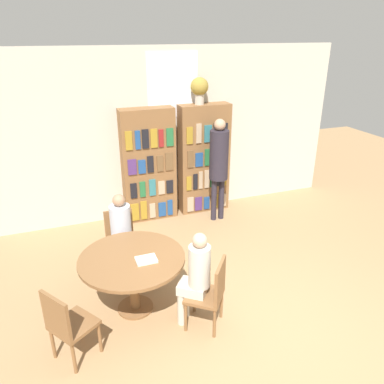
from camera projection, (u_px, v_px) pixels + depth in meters
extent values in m
plane|color=#9E7A51|center=(273.00, 340.00, 4.22)|extent=(16.00, 16.00, 0.00)
cube|color=beige|center=(173.00, 133.00, 6.77)|extent=(6.40, 0.06, 3.00)
cube|color=white|center=(173.00, 85.00, 6.40)|extent=(0.90, 0.01, 1.10)
cube|color=brown|center=(149.00, 165.00, 6.63)|extent=(0.93, 0.32, 2.02)
cube|color=olive|center=(135.00, 212.00, 6.69)|extent=(0.14, 0.02, 0.33)
cube|color=olive|center=(144.00, 210.00, 6.74)|extent=(0.11, 0.02, 0.35)
cube|color=tan|center=(153.00, 211.00, 6.80)|extent=(0.10, 0.02, 0.28)
cube|color=navy|center=(162.00, 209.00, 6.86)|extent=(0.14, 0.02, 0.27)
cube|color=navy|center=(170.00, 207.00, 6.90)|extent=(0.09, 0.02, 0.30)
cube|color=black|center=(134.00, 191.00, 6.53)|extent=(0.11, 0.02, 0.28)
cube|color=#236638|center=(143.00, 189.00, 6.57)|extent=(0.10, 0.02, 0.29)
cube|color=#2D707A|center=(152.00, 188.00, 6.63)|extent=(0.12, 0.02, 0.31)
cube|color=tan|center=(162.00, 188.00, 6.69)|extent=(0.12, 0.02, 0.25)
cube|color=black|center=(170.00, 187.00, 6.74)|extent=(0.12, 0.02, 0.24)
cube|color=#4C2D6B|center=(132.00, 167.00, 6.35)|extent=(0.15, 0.02, 0.27)
cube|color=navy|center=(142.00, 167.00, 6.41)|extent=(0.13, 0.02, 0.24)
cube|color=black|center=(150.00, 164.00, 6.45)|extent=(0.11, 0.02, 0.30)
cube|color=brown|center=(160.00, 164.00, 6.50)|extent=(0.11, 0.02, 0.29)
cube|color=brown|center=(169.00, 161.00, 6.55)|extent=(0.14, 0.02, 0.32)
cube|color=olive|center=(129.00, 141.00, 6.16)|extent=(0.11, 0.02, 0.32)
cube|color=navy|center=(138.00, 140.00, 6.21)|extent=(0.09, 0.02, 0.32)
cube|color=black|center=(145.00, 139.00, 6.25)|extent=(0.11, 0.02, 0.33)
cube|color=olive|center=(154.00, 138.00, 6.29)|extent=(0.12, 0.02, 0.32)
cube|color=maroon|center=(161.00, 138.00, 6.34)|extent=(0.08, 0.02, 0.30)
cube|color=#236638|center=(170.00, 137.00, 6.39)|extent=(0.12, 0.02, 0.31)
cube|color=brown|center=(204.00, 159.00, 6.96)|extent=(0.93, 0.32, 2.02)
cube|color=tan|center=(190.00, 204.00, 7.03)|extent=(0.12, 0.02, 0.29)
cube|color=#4C2D6B|center=(198.00, 204.00, 7.09)|extent=(0.14, 0.02, 0.27)
cube|color=navy|center=(207.00, 203.00, 7.14)|extent=(0.11, 0.02, 0.24)
cube|color=olive|center=(215.00, 201.00, 7.19)|extent=(0.12, 0.02, 0.27)
cube|color=tan|center=(223.00, 200.00, 7.25)|extent=(0.13, 0.02, 0.26)
cube|color=olive|center=(189.00, 183.00, 6.85)|extent=(0.09, 0.02, 0.27)
cube|color=black|center=(195.00, 182.00, 6.89)|extent=(0.08, 0.02, 0.30)
cube|color=tan|center=(201.00, 180.00, 6.91)|extent=(0.07, 0.02, 0.34)
cube|color=tan|center=(207.00, 179.00, 6.95)|extent=(0.10, 0.02, 0.35)
cube|color=#236638|center=(213.00, 178.00, 6.99)|extent=(0.10, 0.02, 0.35)
cube|color=black|center=(218.00, 178.00, 7.03)|extent=(0.09, 0.02, 0.32)
cube|color=olive|center=(224.00, 179.00, 7.08)|extent=(0.09, 0.02, 0.26)
cube|color=brown|center=(190.00, 159.00, 6.68)|extent=(0.11, 0.02, 0.32)
cube|color=navy|center=(199.00, 160.00, 6.74)|extent=(0.14, 0.02, 0.26)
cube|color=#236638|center=(208.00, 157.00, 6.78)|extent=(0.11, 0.02, 0.31)
cube|color=maroon|center=(216.00, 156.00, 6.83)|extent=(0.12, 0.02, 0.32)
cube|color=navy|center=(224.00, 155.00, 6.88)|extent=(0.12, 0.02, 0.33)
cube|color=olive|center=(190.00, 136.00, 6.50)|extent=(0.11, 0.02, 0.30)
cube|color=tan|center=(199.00, 133.00, 6.55)|extent=(0.10, 0.02, 0.35)
cube|color=#2D707A|center=(208.00, 134.00, 6.61)|extent=(0.14, 0.02, 0.31)
cube|color=black|center=(217.00, 132.00, 6.66)|extent=(0.11, 0.02, 0.33)
cube|color=black|center=(225.00, 132.00, 6.71)|extent=(0.10, 0.02, 0.32)
cylinder|color=#B7AD9E|center=(199.00, 99.00, 6.49)|extent=(0.16, 0.16, 0.18)
sphere|color=olive|center=(200.00, 86.00, 6.41)|extent=(0.31, 0.31, 0.31)
cylinder|color=brown|center=(136.00, 307.00, 4.69)|extent=(0.44, 0.44, 0.03)
cylinder|color=brown|center=(134.00, 284.00, 4.55)|extent=(0.12, 0.12, 0.68)
cylinder|color=brown|center=(132.00, 259.00, 4.41)|extent=(1.26, 1.26, 0.04)
cube|color=brown|center=(74.00, 325.00, 3.87)|extent=(0.56, 0.56, 0.04)
cube|color=brown|center=(56.00, 316.00, 3.64)|extent=(0.26, 0.35, 0.45)
cylinder|color=brown|center=(79.00, 324.00, 4.17)|extent=(0.04, 0.04, 0.39)
cylinder|color=brown|center=(100.00, 337.00, 3.99)|extent=(0.04, 0.04, 0.39)
cylinder|color=brown|center=(53.00, 343.00, 3.92)|extent=(0.04, 0.04, 0.39)
cylinder|color=brown|center=(74.00, 358.00, 3.74)|extent=(0.04, 0.04, 0.39)
cube|color=brown|center=(122.00, 245.00, 5.31)|extent=(0.41, 0.41, 0.04)
cube|color=brown|center=(119.00, 224.00, 5.37)|extent=(0.40, 0.05, 0.45)
cylinder|color=brown|center=(137.00, 262.00, 5.30)|extent=(0.04, 0.04, 0.39)
cylinder|color=brown|center=(113.00, 266.00, 5.20)|extent=(0.04, 0.04, 0.39)
cylinder|color=brown|center=(133.00, 250.00, 5.60)|extent=(0.04, 0.04, 0.39)
cylinder|color=brown|center=(110.00, 254.00, 5.49)|extent=(0.04, 0.04, 0.39)
cube|color=brown|center=(204.00, 296.00, 4.30)|extent=(0.56, 0.56, 0.04)
cube|color=brown|center=(220.00, 281.00, 4.15)|extent=(0.27, 0.34, 0.45)
cylinder|color=brown|center=(186.00, 317.00, 4.28)|extent=(0.04, 0.04, 0.39)
cylinder|color=brown|center=(194.00, 298.00, 4.58)|extent=(0.04, 0.04, 0.39)
cylinder|color=brown|center=(214.00, 323.00, 4.19)|extent=(0.04, 0.04, 0.39)
cylinder|color=brown|center=(221.00, 304.00, 4.48)|extent=(0.04, 0.04, 0.39)
cube|color=#B2B7C6|center=(123.00, 245.00, 5.16)|extent=(0.29, 0.33, 0.12)
cylinder|color=#B2B7C6|center=(121.00, 223.00, 5.11)|extent=(0.28, 0.28, 0.50)
sphere|color=#A37A5B|center=(119.00, 200.00, 4.97)|extent=(0.17, 0.17, 0.17)
cylinder|color=#B2B7C6|center=(132.00, 265.00, 5.19)|extent=(0.10, 0.10, 0.43)
cylinder|color=#B2B7C6|center=(120.00, 267.00, 5.15)|extent=(0.10, 0.10, 0.43)
cube|color=beige|center=(193.00, 288.00, 4.30)|extent=(0.41, 0.39, 0.12)
cylinder|color=beige|center=(199.00, 266.00, 4.16)|extent=(0.25, 0.25, 0.50)
sphere|color=tan|center=(200.00, 240.00, 4.03)|extent=(0.16, 0.16, 0.16)
cylinder|color=beige|center=(182.00, 308.00, 4.38)|extent=(0.10, 0.10, 0.43)
cylinder|color=beige|center=(185.00, 301.00, 4.50)|extent=(0.10, 0.10, 0.43)
cylinder|color=#28232D|center=(214.00, 200.00, 6.76)|extent=(0.10, 0.10, 0.80)
cylinder|color=#28232D|center=(221.00, 198.00, 6.81)|extent=(0.10, 0.10, 0.80)
cylinder|color=#28232D|center=(219.00, 155.00, 6.46)|extent=(0.33, 0.33, 0.87)
sphere|color=tan|center=(220.00, 125.00, 6.25)|extent=(0.20, 0.20, 0.20)
cylinder|color=#28232D|center=(218.00, 138.00, 6.65)|extent=(0.07, 0.30, 0.07)
cube|color=silver|center=(146.00, 260.00, 4.33)|extent=(0.24, 0.18, 0.03)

